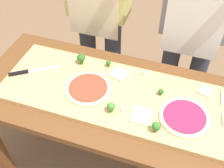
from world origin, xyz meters
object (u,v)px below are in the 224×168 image
at_px(chefs_knife, 27,72).
at_px(broccoli_floret_back_right, 161,92).
at_px(cheese_crumble_c, 145,73).
at_px(pizza_slice_far_right, 141,116).
at_px(pizza_slice_near_left, 119,74).
at_px(broccoli_floret_front_right, 156,126).
at_px(broccoli_floret_center_left, 81,58).
at_px(cook_left, 98,1).
at_px(broccoli_floret_back_left, 108,63).
at_px(cook_right, 196,18).
at_px(pizza_whole_tomato_red, 88,88).
at_px(broccoli_floret_front_mid, 111,107).
at_px(pizza_slice_center, 205,91).
at_px(cheese_crumble_d, 122,110).
at_px(pizza_whole_beet_magenta, 185,117).
at_px(prep_table, 125,112).

xyz_separation_m(chefs_knife, broccoli_floret_back_right, (0.77, 0.08, 0.02)).
bearing_deg(cheese_crumble_c, pizza_slice_far_right, -79.24).
relative_size(pizza_slice_near_left, broccoli_floret_front_right, 1.51).
height_order(broccoli_floret_center_left, cook_left, cook_left).
bearing_deg(broccoli_floret_back_right, broccoli_floret_back_left, 160.46).
bearing_deg(pizza_slice_far_right, chefs_knife, 172.13).
xyz_separation_m(broccoli_floret_center_left, cook_right, (0.59, 0.41, 0.14)).
height_order(pizza_slice_near_left, broccoli_floret_back_left, broccoli_floret_back_left).
xyz_separation_m(pizza_whole_tomato_red, pizza_slice_near_left, (0.12, 0.16, -0.00)).
bearing_deg(pizza_slice_near_left, broccoli_floret_back_right, -15.96).
bearing_deg(broccoli_floret_front_mid, chefs_knife, 168.32).
bearing_deg(cheese_crumble_c, broccoli_floret_center_left, -175.58).
xyz_separation_m(pizza_slice_center, broccoli_floret_back_right, (-0.22, -0.10, 0.02)).
distance_m(pizza_slice_near_left, cheese_crumble_c, 0.15).
height_order(pizza_slice_far_right, cheese_crumble_d, cheese_crumble_d).
bearing_deg(cook_left, pizza_slice_center, -28.29).
xyz_separation_m(chefs_knife, pizza_slice_near_left, (0.51, 0.15, -0.00)).
relative_size(chefs_knife, broccoli_floret_back_left, 5.76).
bearing_deg(broccoli_floret_back_right, cook_left, 136.96).
height_order(pizza_whole_tomato_red, broccoli_floret_front_right, broccoli_floret_front_right).
bearing_deg(broccoli_floret_back_left, pizza_whole_beet_magenta, -25.98).
relative_size(pizza_slice_far_right, broccoli_floret_back_right, 2.66).
relative_size(prep_table, broccoli_floret_front_mid, 28.64).
relative_size(pizza_whole_tomato_red, broccoli_floret_back_left, 5.95).
xyz_separation_m(chefs_knife, pizza_slice_far_right, (0.71, -0.10, -0.00)).
bearing_deg(pizza_slice_far_right, broccoli_floret_back_left, 132.98).
bearing_deg(broccoli_floret_back_left, broccoli_floret_front_right, -44.63).
height_order(cheese_crumble_d, cook_right, cook_right).
xyz_separation_m(pizza_slice_near_left, broccoli_floret_front_right, (0.28, -0.31, 0.03)).
distance_m(pizza_slice_far_right, pizza_slice_center, 0.39).
distance_m(prep_table, broccoli_floret_back_right, 0.24).
bearing_deg(cook_left, broccoli_floret_back_left, -62.03).
height_order(pizza_slice_near_left, broccoli_floret_front_mid, broccoli_floret_front_mid).
bearing_deg(broccoli_floret_front_right, chefs_knife, 168.67).
xyz_separation_m(pizza_whole_tomato_red, broccoli_floret_back_left, (0.04, 0.21, 0.02)).
bearing_deg(pizza_slice_center, broccoli_floret_back_right, -156.64).
relative_size(pizza_slice_near_left, cheese_crumble_c, 4.38).
xyz_separation_m(pizza_slice_far_right, broccoli_floret_front_right, (0.09, -0.06, 0.03)).
bearing_deg(broccoli_floret_back_right, chefs_knife, -173.99).
distance_m(pizza_whole_tomato_red, pizza_slice_near_left, 0.20).
relative_size(chefs_knife, broccoli_floret_back_right, 6.39).
relative_size(broccoli_floret_front_right, cheese_crumble_d, 4.27).
height_order(pizza_whole_tomato_red, broccoli_floret_back_right, broccoli_floret_back_right).
xyz_separation_m(chefs_knife, pizza_slice_center, (0.99, 0.18, -0.00)).
distance_m(broccoli_floret_front_right, cook_right, 0.76).
height_order(prep_table, broccoli_floret_back_left, broccoli_floret_back_left).
distance_m(broccoli_floret_center_left, broccoli_floret_back_right, 0.51).
height_order(pizza_whole_tomato_red, pizza_whole_beet_magenta, same).
relative_size(broccoli_floret_center_left, broccoli_floret_back_right, 1.79).
xyz_separation_m(pizza_whole_tomato_red, broccoli_floret_center_left, (-0.12, 0.18, 0.03)).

